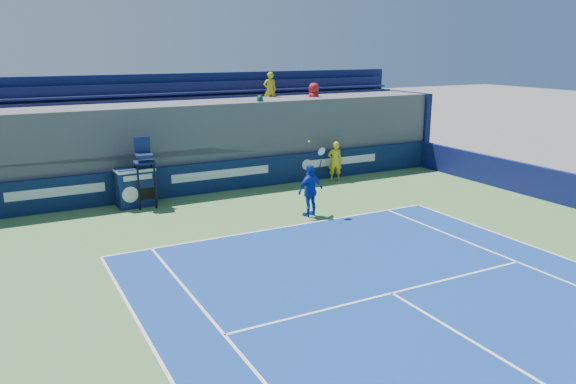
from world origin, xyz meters
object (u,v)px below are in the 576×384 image
match_clock (136,186)px  tennis_player (311,190)px  ball_person (335,161)px  umpire_chair (144,165)px

match_clock → tennis_player: tennis_player is taller
tennis_player → ball_person: bearing=48.7°
match_clock → umpire_chair: 0.88m
match_clock → tennis_player: size_ratio=0.54×
umpire_chair → tennis_player: size_ratio=0.96×
ball_person → match_clock: size_ratio=1.19×
ball_person → match_clock: bearing=20.1°
ball_person → tennis_player: tennis_player is taller
match_clock → tennis_player: 6.24m
ball_person → tennis_player: (-3.49, -3.98, 0.05)m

